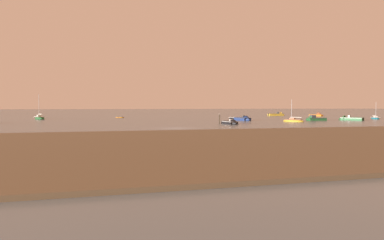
% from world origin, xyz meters
% --- Properties ---
extents(ground_plane, '(800.00, 800.00, 0.00)m').
position_xyz_m(ground_plane, '(0.00, 0.00, 0.00)').
color(ground_plane, slate).
extents(mudflat_shore, '(390.21, 30.83, 0.24)m').
position_xyz_m(mudflat_shore, '(-1.16, -22.46, 0.12)').
color(mudflat_shore, brown).
rests_on(mudflat_shore, ground).
extents(motorboat_moored_0, '(6.57, 2.64, 2.20)m').
position_xyz_m(motorboat_moored_0, '(51.25, 60.52, 0.30)').
color(motorboat_moored_0, gold).
rests_on(motorboat_moored_0, ground).
extents(rowboat_moored_0, '(2.97, 2.55, 0.47)m').
position_xyz_m(rowboat_moored_0, '(-6.94, 51.67, 0.13)').
color(rowboat_moored_0, orange).
rests_on(rowboat_moored_0, ground).
extents(sailboat_moored_0, '(3.97, 4.66, 5.28)m').
position_xyz_m(sailboat_moored_0, '(29.88, 14.99, 0.23)').
color(sailboat_moored_0, gold).
rests_on(sailboat_moored_0, ground).
extents(motorboat_moored_2, '(2.21, 4.76, 1.58)m').
position_xyz_m(motorboat_moored_2, '(12.89, 9.31, 0.22)').
color(motorboat_moored_2, black).
rests_on(motorboat_moored_2, ground).
extents(rowboat_moored_1, '(3.74, 3.65, 0.61)m').
position_xyz_m(rowboat_moored_1, '(23.95, 34.84, 0.17)').
color(rowboat_moored_1, black).
rests_on(rowboat_moored_1, ground).
extents(motorboat_moored_4, '(2.92, 5.86, 1.92)m').
position_xyz_m(motorboat_moored_4, '(21.88, 23.89, 0.26)').
color(motorboat_moored_4, navy).
rests_on(motorboat_moored_4, ground).
extents(motorboat_moored_5, '(5.33, 2.23, 1.97)m').
position_xyz_m(motorboat_moored_5, '(38.48, 19.97, 0.30)').
color(motorboat_moored_5, '#23602D').
rests_on(motorboat_moored_5, ground).
extents(sailboat_moored_1, '(4.28, 6.63, 7.13)m').
position_xyz_m(sailboat_moored_1, '(-28.36, 45.90, 0.31)').
color(sailboat_moored_1, '#23602D').
rests_on(sailboat_moored_1, ground).
extents(motorboat_moored_6, '(4.82, 5.95, 1.99)m').
position_xyz_m(motorboat_moored_6, '(47.76, 19.01, 0.27)').
color(motorboat_moored_6, '#23602D').
rests_on(motorboat_moored_6, ground).
extents(motorboat_moored_7, '(4.66, 4.57, 1.84)m').
position_xyz_m(motorboat_moored_7, '(61.54, 51.07, 0.28)').
color(motorboat_moored_7, orange).
rests_on(motorboat_moored_7, ground).
extents(sailboat_moored_2, '(2.93, 4.55, 4.89)m').
position_xyz_m(sailboat_moored_2, '(60.52, 24.09, 0.21)').
color(sailboat_moored_2, '#197084').
rests_on(sailboat_moored_2, ground).
extents(mooring_post_near, '(0.22, 0.22, 2.18)m').
position_xyz_m(mooring_post_near, '(11.25, 11.52, 0.92)').
color(mooring_post_near, '#3D3323').
rests_on(mooring_post_near, ground).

